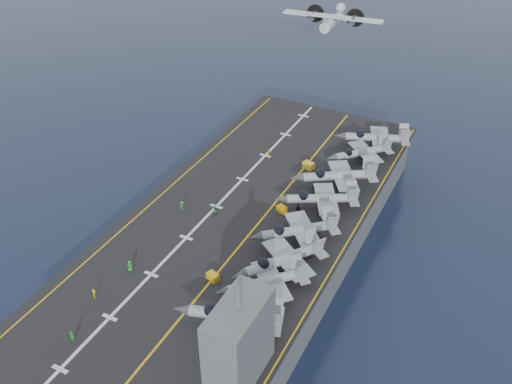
% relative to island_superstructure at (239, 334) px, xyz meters
% --- Properties ---
extents(ground, '(500.00, 500.00, 0.00)m').
position_rel_island_superstructure_xyz_m(ground, '(-15.00, 30.00, -17.90)').
color(ground, '#142135').
rests_on(ground, ground).
extents(hull, '(36.00, 90.00, 10.00)m').
position_rel_island_superstructure_xyz_m(hull, '(-15.00, 30.00, -12.90)').
color(hull, '#56595E').
rests_on(hull, ground).
extents(flight_deck, '(38.00, 92.00, 0.40)m').
position_rel_island_superstructure_xyz_m(flight_deck, '(-15.00, 30.00, -7.70)').
color(flight_deck, black).
rests_on(flight_deck, hull).
extents(foul_line, '(0.35, 90.00, 0.02)m').
position_rel_island_superstructure_xyz_m(foul_line, '(-12.00, 30.00, -7.48)').
color(foul_line, gold).
rests_on(foul_line, flight_deck).
extents(landing_centerline, '(0.50, 90.00, 0.02)m').
position_rel_island_superstructure_xyz_m(landing_centerline, '(-21.00, 30.00, -7.48)').
color(landing_centerline, silver).
rests_on(landing_centerline, flight_deck).
extents(deck_edge_port, '(0.25, 90.00, 0.02)m').
position_rel_island_superstructure_xyz_m(deck_edge_port, '(-32.00, 30.00, -7.48)').
color(deck_edge_port, gold).
rests_on(deck_edge_port, flight_deck).
extents(deck_edge_stbd, '(0.25, 90.00, 0.02)m').
position_rel_island_superstructure_xyz_m(deck_edge_stbd, '(3.50, 30.00, -7.48)').
color(deck_edge_stbd, gold).
rests_on(deck_edge_stbd, flight_deck).
extents(island_superstructure, '(5.00, 10.00, 15.00)m').
position_rel_island_superstructure_xyz_m(island_superstructure, '(0.00, 0.00, 0.00)').
color(island_superstructure, '#56595E').
rests_on(island_superstructure, flight_deck).
extents(fighter_jet_1, '(17.72, 14.42, 5.32)m').
position_rel_island_superstructure_xyz_m(fighter_jet_1, '(-4.15, 6.31, -4.84)').
color(fighter_jet_1, gray).
rests_on(fighter_jet_1, flight_deck).
extents(fighter_jet_2, '(16.62, 16.73, 4.91)m').
position_rel_island_superstructure_xyz_m(fighter_jet_2, '(-3.38, 14.51, -5.04)').
color(fighter_jet_2, gray).
rests_on(fighter_jet_2, flight_deck).
extents(fighter_jet_3, '(17.45, 18.73, 5.41)m').
position_rel_island_superstructure_xyz_m(fighter_jet_3, '(-3.08, 19.80, -4.79)').
color(fighter_jet_3, '#9DA6AD').
rests_on(fighter_jet_3, flight_deck).
extents(fighter_jet_4, '(17.88, 17.44, 5.21)m').
position_rel_island_superstructure_xyz_m(fighter_jet_4, '(-3.90, 27.59, -4.89)').
color(fighter_jet_4, gray).
rests_on(fighter_jet_4, flight_deck).
extents(fighter_jet_5, '(17.66, 15.68, 5.12)m').
position_rel_island_superstructure_xyz_m(fighter_jet_5, '(-3.88, 37.78, -4.94)').
color(fighter_jet_5, gray).
rests_on(fighter_jet_5, flight_deck).
extents(fighter_jet_6, '(19.37, 17.74, 5.60)m').
position_rel_island_superstructure_xyz_m(fighter_jet_6, '(-3.67, 45.81, -4.70)').
color(fighter_jet_6, '#9CA4AD').
rests_on(fighter_jet_6, flight_deck).
extents(fighter_jet_7, '(16.35, 16.47, 4.84)m').
position_rel_island_superstructure_xyz_m(fighter_jet_7, '(-2.62, 56.56, -5.08)').
color(fighter_jet_7, '#8C959C').
rests_on(fighter_jet_7, flight_deck).
extents(fighter_jet_8, '(17.96, 15.03, 5.32)m').
position_rel_island_superstructure_xyz_m(fighter_jet_8, '(-1.73, 63.24, -4.84)').
color(fighter_jet_8, '#A0AAB2').
rests_on(fighter_jet_8, flight_deck).
extents(tow_cart_a, '(2.20, 1.79, 1.14)m').
position_rel_island_superstructure_xyz_m(tow_cart_a, '(-11.90, 13.38, -6.93)').
color(tow_cart_a, '#C09814').
rests_on(tow_cart_a, flight_deck).
extents(tow_cart_b, '(2.19, 1.86, 1.11)m').
position_rel_island_superstructure_xyz_m(tow_cart_b, '(-9.78, 33.96, -6.94)').
color(tow_cart_b, '#E0A408').
rests_on(tow_cart_b, flight_deck).
extents(tow_cart_c, '(2.53, 2.05, 1.31)m').
position_rel_island_superstructure_xyz_m(tow_cart_c, '(-11.18, 49.54, -6.84)').
color(tow_cart_c, gold).
rests_on(tow_cart_c, flight_deck).
extents(crew_0, '(1.42, 1.29, 1.96)m').
position_rel_island_superstructure_xyz_m(crew_0, '(-24.31, 9.22, -6.52)').
color(crew_0, '#268C33').
rests_on(crew_0, flight_deck).
extents(crew_1, '(0.83, 1.11, 1.69)m').
position_rel_island_superstructure_xyz_m(crew_1, '(-25.45, 2.13, -6.66)').
color(crew_1, yellow).
rests_on(crew_1, flight_deck).
extents(crew_2, '(1.24, 1.26, 1.77)m').
position_rel_island_superstructure_xyz_m(crew_2, '(-20.12, 27.90, -6.62)').
color(crew_2, '#268A3E').
rests_on(crew_2, flight_deck).
extents(crew_3, '(0.73, 1.08, 1.76)m').
position_rel_island_superstructure_xyz_m(crew_3, '(-25.96, 26.49, -6.62)').
color(crew_3, '#2E8A2F').
rests_on(crew_3, flight_deck).
extents(crew_4, '(1.33, 1.47, 2.04)m').
position_rel_island_superstructure_xyz_m(crew_4, '(-19.96, 49.41, -6.48)').
color(crew_4, yellow).
rests_on(crew_4, flight_deck).
extents(crew_6, '(1.21, 0.85, 1.94)m').
position_rel_island_superstructure_xyz_m(crew_6, '(-22.70, -5.62, -6.53)').
color(crew_6, '#1D8526').
rests_on(crew_6, flight_deck).
extents(transport_plane, '(25.89, 19.23, 5.69)m').
position_rel_island_superstructure_xyz_m(transport_plane, '(-21.96, 87.76, 9.05)').
color(transport_plane, white).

